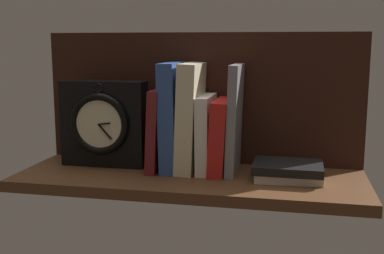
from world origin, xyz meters
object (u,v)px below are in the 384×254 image
(book_stack_side, at_px, (288,171))
(framed_clock, at_px, (104,123))
(book_blue_modern, at_px, (173,116))
(book_gray_chess, at_px, (235,119))
(book_cream_twain, at_px, (191,117))
(book_red_requiem, at_px, (221,136))
(book_white_catcher, at_px, (206,133))
(book_maroon_dawkins, at_px, (160,129))

(book_stack_side, bearing_deg, framed_clock, 175.91)
(book_blue_modern, bearing_deg, book_gray_chess, 0.00)
(book_cream_twain, height_order, book_red_requiem, book_cream_twain)
(book_white_catcher, height_order, book_stack_side, book_white_catcher)
(book_cream_twain, bearing_deg, book_red_requiem, 0.00)
(book_cream_twain, height_order, book_gray_chess, book_cream_twain)
(book_cream_twain, relative_size, book_stack_side, 1.64)
(book_stack_side, bearing_deg, book_cream_twain, 170.84)
(book_red_requiem, distance_m, framed_clock, 0.29)
(book_blue_modern, xyz_separation_m, framed_clock, (-0.18, -0.01, -0.02))
(book_white_catcher, height_order, framed_clock, framed_clock)
(book_blue_modern, bearing_deg, book_stack_side, -7.75)
(book_blue_modern, relative_size, framed_clock, 1.22)
(book_maroon_dawkins, height_order, book_stack_side, book_maroon_dawkins)
(book_cream_twain, relative_size, book_white_catcher, 1.42)
(book_red_requiem, xyz_separation_m, framed_clock, (-0.29, -0.01, 0.02))
(book_white_catcher, bearing_deg, book_maroon_dawkins, 180.00)
(book_red_requiem, bearing_deg, book_maroon_dawkins, 180.00)
(book_maroon_dawkins, xyz_separation_m, book_stack_side, (0.31, -0.04, -0.08))
(book_blue_modern, xyz_separation_m, book_cream_twain, (0.04, 0.00, -0.00))
(book_red_requiem, relative_size, book_stack_side, 1.10)
(book_blue_modern, relative_size, book_gray_chess, 1.01)
(book_blue_modern, relative_size, book_white_catcher, 1.42)
(framed_clock, bearing_deg, book_white_catcher, 1.14)
(book_white_catcher, bearing_deg, book_gray_chess, 0.00)
(framed_clock, bearing_deg, book_stack_side, -4.09)
(book_white_catcher, relative_size, book_red_requiem, 1.05)
(framed_clock, bearing_deg, book_red_requiem, 1.00)
(framed_clock, bearing_deg, book_maroon_dawkins, 2.06)
(book_maroon_dawkins, xyz_separation_m, book_gray_chess, (0.18, 0.00, 0.03))
(book_blue_modern, relative_size, book_red_requiem, 1.50)
(book_red_requiem, bearing_deg, framed_clock, -179.00)
(book_blue_modern, distance_m, framed_clock, 0.18)
(book_gray_chess, height_order, framed_clock, book_gray_chess)
(framed_clock, xyz_separation_m, book_stack_side, (0.45, -0.03, -0.09))
(book_maroon_dawkins, height_order, framed_clock, framed_clock)
(book_cream_twain, bearing_deg, book_white_catcher, 0.00)
(book_gray_chess, bearing_deg, book_stack_side, -16.48)
(book_maroon_dawkins, relative_size, book_gray_chess, 0.76)
(book_white_catcher, bearing_deg, book_stack_side, -10.93)
(book_cream_twain, bearing_deg, book_stack_side, -9.16)
(book_white_catcher, xyz_separation_m, framed_clock, (-0.26, -0.01, 0.02))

